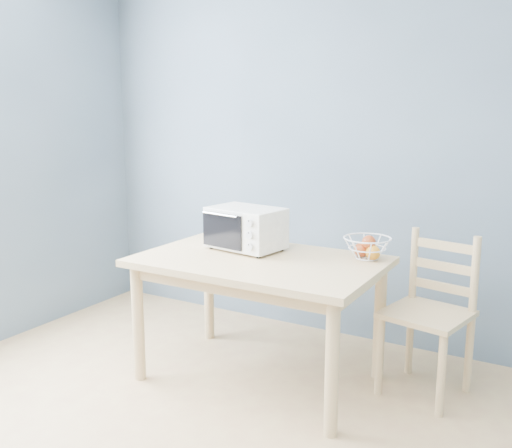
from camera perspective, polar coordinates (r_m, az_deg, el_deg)
The scene contains 5 objects.
room at distance 2.09m, azimuth -14.63°, elevation 2.81°, with size 4.01×4.51×2.61m.
dining_table at distance 3.36m, azimuth 0.33°, elevation -5.12°, with size 1.40×0.90×0.75m.
toaster_oven at distance 3.52m, azimuth -1.26°, elevation -0.34°, with size 0.49×0.38×0.26m.
fruit_basket at distance 3.37m, azimuth 11.14°, elevation -2.27°, with size 0.35×0.35×0.14m.
dining_chair at distance 3.42m, azimuth 17.00°, elevation -8.78°, with size 0.51×0.51×0.92m.
Camera 1 is at (1.46, -1.47, 1.59)m, focal length 40.00 mm.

